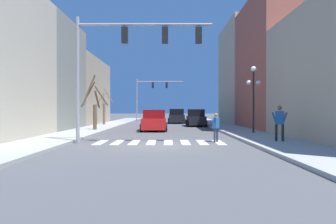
{
  "coord_description": "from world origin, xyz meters",
  "views": [
    {
      "loc": [
        0.43,
        -15.82,
        1.76
      ],
      "look_at": [
        0.29,
        28.75,
        1.39
      ],
      "focal_mm": 35.0,
      "sensor_mm": 36.0,
      "label": 1
    }
  ],
  "objects": [
    {
      "name": "pedestrian_crossing_street",
      "position": [
        6.04,
        0.61,
        1.21
      ],
      "size": [
        0.77,
        0.34,
        1.8
      ],
      "rotation": [
        0.0,
        0.0,
        6.0
      ],
      "color": "black",
      "rests_on": "sidewalk_right"
    },
    {
      "name": "sidewalk_right",
      "position": [
        5.92,
        0.0,
        0.07
      ],
      "size": [
        2.89,
        90.0,
        0.15
      ],
      "color": "#9E9E99",
      "rests_on": "ground_plane"
    },
    {
      "name": "building_row_left",
      "position": [
        -10.37,
        10.41,
        4.23
      ],
      "size": [
        6.0,
        34.25,
        8.97
      ],
      "color": "#BCB299",
      "rests_on": "ground_plane"
    },
    {
      "name": "pedestrian_on_right_sidewalk",
      "position": [
        3.0,
        1.64,
        0.92
      ],
      "size": [
        0.48,
        0.57,
        1.56
      ],
      "rotation": [
        0.0,
        0.0,
        4.04
      ],
      "color": "#282D47",
      "rests_on": "ground_plane"
    },
    {
      "name": "sidewalk_left",
      "position": [
        -5.92,
        0.0,
        0.07
      ],
      "size": [
        2.89,
        90.0,
        0.15
      ],
      "color": "#9E9E99",
      "rests_on": "ground_plane"
    },
    {
      "name": "crosswalk_stripes",
      "position": [
        0.0,
        1.57,
        0.0
      ],
      "size": [
        6.75,
        2.6,
        0.01
      ],
      "color": "white",
      "rests_on": "ground_plane"
    },
    {
      "name": "traffic_signal_far",
      "position": [
        -2.22,
        32.86,
        4.57
      ],
      "size": [
        6.94,
        0.28,
        6.29
      ],
      "color": "gray",
      "rests_on": "ground_plane"
    },
    {
      "name": "ground_plane",
      "position": [
        0.0,
        0.0,
        0.0
      ],
      "size": [
        240.0,
        240.0,
        0.0
      ],
      "primitive_type": "plane",
      "color": "#4C4C4F"
    },
    {
      "name": "building_row_right",
      "position": [
        10.37,
        13.46,
        5.19
      ],
      "size": [
        6.0,
        35.13,
        11.88
      ],
      "color": "tan",
      "rests_on": "ground_plane"
    },
    {
      "name": "car_driving_away_lane",
      "position": [
        3.36,
        18.34,
        0.82
      ],
      "size": [
        1.99,
        4.41,
        1.77
      ],
      "rotation": [
        0.0,
        0.0,
        1.57
      ],
      "color": "black",
      "rests_on": "ground_plane"
    },
    {
      "name": "car_at_intersection",
      "position": [
        -0.68,
        11.08,
        0.8
      ],
      "size": [
        2.12,
        4.74,
        1.72
      ],
      "rotation": [
        0.0,
        0.0,
        -1.57
      ],
      "color": "red",
      "rests_on": "ground_plane"
    },
    {
      "name": "car_parked_right_near",
      "position": [
        1.5,
        25.45,
        0.84
      ],
      "size": [
        2.15,
        4.85,
        1.81
      ],
      "rotation": [
        0.0,
        0.0,
        1.57
      ],
      "color": "black",
      "rests_on": "ground_plane"
    },
    {
      "name": "traffic_signal_near",
      "position": [
        -1.67,
        1.04,
        4.85
      ],
      "size": [
        7.02,
        0.28,
        6.53
      ],
      "color": "gray",
      "rests_on": "ground_plane"
    },
    {
      "name": "street_tree_right_mid",
      "position": [
        -5.46,
        10.22,
        1.99
      ],
      "size": [
        2.12,
        1.45,
        4.35
      ],
      "color": "brown",
      "rests_on": "sidewalk_left"
    },
    {
      "name": "street_tree_left_near",
      "position": [
        -6.42,
        19.03,
        1.84
      ],
      "size": [
        1.79,
        0.92,
        3.86
      ],
      "color": "brown",
      "rests_on": "sidewalk_left"
    },
    {
      "name": "street_lamp_right_corner",
      "position": [
        6.26,
        6.47,
        3.36
      ],
      "size": [
        0.95,
        0.36,
        4.55
      ],
      "color": "black",
      "rests_on": "sidewalk_right"
    }
  ]
}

